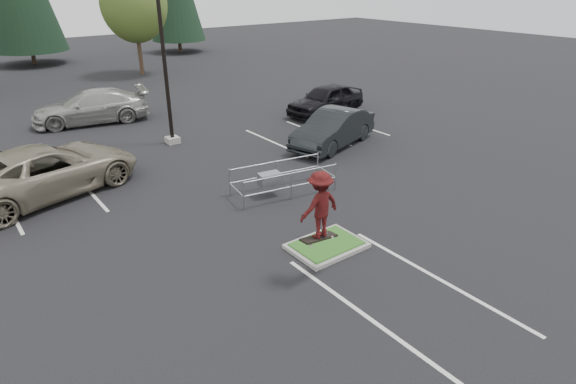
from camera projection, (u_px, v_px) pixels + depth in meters
ground at (327, 248)px, 14.56m from camera, size 120.00×120.00×0.00m
grass_median at (327, 245)px, 14.53m from camera, size 2.20×1.60×0.16m
stall_lines at (195, 193)px, 18.20m from camera, size 22.62×17.60×0.01m
light_pole at (163, 47)px, 21.67m from camera, size 0.70×0.60×10.12m
decid_c at (134, 6)px, 37.35m from camera, size 5.12×5.12×8.38m
cart_corral at (273, 178)px, 17.73m from camera, size 3.99×1.97×1.08m
skateboarder at (320, 205)px, 12.28m from camera, size 1.21×0.69×2.00m
car_l_tan at (45, 171)px, 17.71m from camera, size 7.30×4.78×1.87m
car_r_charc at (333, 129)px, 22.86m from camera, size 5.46×3.24×1.70m
car_r_black at (326, 100)px, 28.04m from camera, size 5.28×2.62×1.73m
car_far_silver at (92, 107)px, 26.48m from camera, size 6.44×3.63×1.76m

